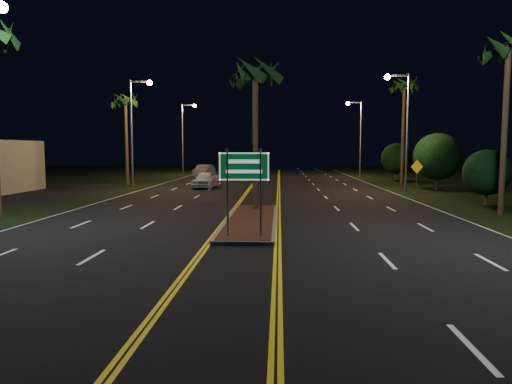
# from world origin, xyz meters

# --- Properties ---
(ground) EXTENTS (120.00, 120.00, 0.00)m
(ground) POSITION_xyz_m (0.00, 0.00, 0.00)
(ground) COLOR black
(ground) RESTS_ON ground
(median_island) EXTENTS (2.25, 10.25, 0.17)m
(median_island) POSITION_xyz_m (0.00, 7.00, 0.08)
(median_island) COLOR gray
(median_island) RESTS_ON ground
(highway_sign) EXTENTS (1.80, 0.08, 3.20)m
(highway_sign) POSITION_xyz_m (0.00, 2.80, 2.40)
(highway_sign) COLOR gray
(highway_sign) RESTS_ON ground
(streetlight_left_mid) EXTENTS (1.91, 0.44, 9.00)m
(streetlight_left_mid) POSITION_xyz_m (-10.61, 24.00, 5.66)
(streetlight_left_mid) COLOR gray
(streetlight_left_mid) RESTS_ON ground
(streetlight_left_far) EXTENTS (1.91, 0.44, 9.00)m
(streetlight_left_far) POSITION_xyz_m (-10.61, 44.00, 5.66)
(streetlight_left_far) COLOR gray
(streetlight_left_far) RESTS_ON ground
(streetlight_right_mid) EXTENTS (1.91, 0.44, 9.00)m
(streetlight_right_mid) POSITION_xyz_m (10.61, 22.00, 5.66)
(streetlight_right_mid) COLOR gray
(streetlight_right_mid) RESTS_ON ground
(streetlight_right_far) EXTENTS (1.91, 0.44, 9.00)m
(streetlight_right_far) POSITION_xyz_m (10.61, 42.00, 5.66)
(streetlight_right_far) COLOR gray
(streetlight_right_far) RESTS_ON ground
(palm_median) EXTENTS (2.40, 2.40, 8.30)m
(palm_median) POSITION_xyz_m (0.00, 10.50, 7.28)
(palm_median) COLOR #382819
(palm_median) RESTS_ON ground
(palm_left_far) EXTENTS (2.40, 2.40, 8.80)m
(palm_left_far) POSITION_xyz_m (-12.80, 28.00, 7.75)
(palm_left_far) COLOR #382819
(palm_left_far) RESTS_ON ground
(palm_right_near) EXTENTS (2.40, 2.40, 9.30)m
(palm_right_near) POSITION_xyz_m (12.50, 10.00, 8.21)
(palm_right_near) COLOR #382819
(palm_right_near) RESTS_ON ground
(palm_right_far) EXTENTS (2.40, 2.40, 10.30)m
(palm_right_far) POSITION_xyz_m (12.80, 30.00, 9.14)
(palm_right_far) COLOR #382819
(palm_right_far) RESTS_ON ground
(shrub_near) EXTENTS (2.70, 2.70, 3.30)m
(shrub_near) POSITION_xyz_m (13.50, 14.00, 1.95)
(shrub_near) COLOR #382819
(shrub_near) RESTS_ON ground
(shrub_mid) EXTENTS (3.78, 3.78, 4.62)m
(shrub_mid) POSITION_xyz_m (14.00, 24.00, 2.73)
(shrub_mid) COLOR #382819
(shrub_mid) RESTS_ON ground
(shrub_far) EXTENTS (3.24, 3.24, 3.96)m
(shrub_far) POSITION_xyz_m (13.80, 36.00, 2.34)
(shrub_far) COLOR #382819
(shrub_far) RESTS_ON ground
(car_near) EXTENTS (2.66, 5.24, 1.68)m
(car_near) POSITION_xyz_m (-5.03, 25.30, 0.84)
(car_near) COLOR silver
(car_near) RESTS_ON ground
(car_far) EXTENTS (2.88, 5.51, 1.76)m
(car_far) POSITION_xyz_m (-7.59, 39.69, 0.88)
(car_far) COLOR #ACADB6
(car_far) RESTS_ON ground
(warning_sign) EXTENTS (1.01, 0.32, 2.49)m
(warning_sign) POSITION_xyz_m (11.86, 22.16, 1.62)
(warning_sign) COLOR gray
(warning_sign) RESTS_ON ground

